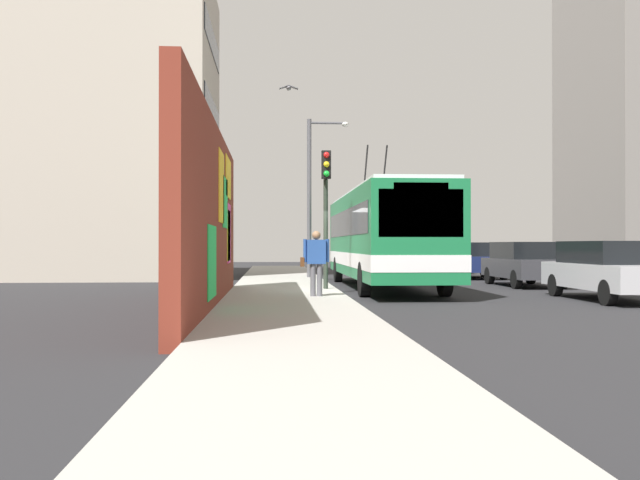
# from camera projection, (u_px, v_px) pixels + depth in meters

# --- Properties ---
(ground_plane) EXTENTS (80.00, 80.00, 0.00)m
(ground_plane) POSITION_uv_depth(u_px,v_px,m) (339.00, 295.00, 20.82)
(ground_plane) COLOR #232326
(sidewalk_slab) EXTENTS (48.00, 3.20, 0.15)m
(sidewalk_slab) POSITION_uv_depth(u_px,v_px,m) (285.00, 293.00, 20.71)
(sidewalk_slab) COLOR #9E9B93
(sidewalk_slab) RESTS_ON ground_plane
(graffiti_wall) EXTENTS (13.03, 0.32, 4.18)m
(graffiti_wall) POSITION_uv_depth(u_px,v_px,m) (211.00, 218.00, 16.17)
(graffiti_wall) COLOR maroon
(graffiti_wall) RESTS_ON ground_plane
(building_far_left) EXTENTS (9.02, 8.98, 13.69)m
(building_far_left) POSITION_uv_depth(u_px,v_px,m) (113.00, 127.00, 32.30)
(building_far_left) COLOR #B2A899
(building_far_left) RESTS_ON ground_plane
(city_bus) EXTENTS (12.61, 2.60, 5.07)m
(city_bus) POSITION_uv_depth(u_px,v_px,m) (383.00, 235.00, 24.24)
(city_bus) COLOR #19723F
(city_bus) RESTS_ON ground_plane
(parked_car_silver) EXTENTS (4.85, 1.88, 1.58)m
(parked_car_silver) POSITION_uv_depth(u_px,v_px,m) (609.00, 269.00, 18.91)
(parked_car_silver) COLOR #B7B7BC
(parked_car_silver) RESTS_ON ground_plane
(parked_car_dark_gray) EXTENTS (4.47, 1.81, 1.58)m
(parked_car_dark_gray) POSITION_uv_depth(u_px,v_px,m) (524.00, 263.00, 25.36)
(parked_car_dark_gray) COLOR #38383D
(parked_car_dark_gray) RESTS_ON ground_plane
(parked_car_navy) EXTENTS (4.21, 1.83, 1.58)m
(parked_car_navy) POSITION_uv_depth(u_px,v_px,m) (475.00, 259.00, 31.40)
(parked_car_navy) COLOR navy
(parked_car_navy) RESTS_ON ground_plane
(parked_car_champagne) EXTENTS (4.56, 1.81, 1.58)m
(parked_car_champagne) POSITION_uv_depth(u_px,v_px,m) (443.00, 257.00, 37.45)
(parked_car_champagne) COLOR #C6B793
(parked_car_champagne) RESTS_ON ground_plane
(pedestrian_at_curb) EXTENTS (0.23, 0.75, 1.69)m
(pedestrian_at_curb) POSITION_uv_depth(u_px,v_px,m) (316.00, 258.00, 18.40)
(pedestrian_at_curb) COLOR #595960
(pedestrian_at_curb) RESTS_ON sidewalk_slab
(traffic_light) EXTENTS (0.49, 0.28, 4.18)m
(traffic_light) POSITION_uv_depth(u_px,v_px,m) (326.00, 196.00, 21.39)
(traffic_light) COLOR #2D382D
(traffic_light) RESTS_ON sidewalk_slab
(street_lamp) EXTENTS (0.44, 1.72, 6.50)m
(street_lamp) POSITION_uv_depth(u_px,v_px,m) (314.00, 186.00, 29.18)
(street_lamp) COLOR #4C4C51
(street_lamp) RESTS_ON sidewalk_slab
(flying_pigeons) EXTENTS (3.14, 1.13, 3.97)m
(flying_pigeons) POSITION_uv_depth(u_px,v_px,m) (301.00, 7.00, 19.47)
(flying_pigeons) COLOR slate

